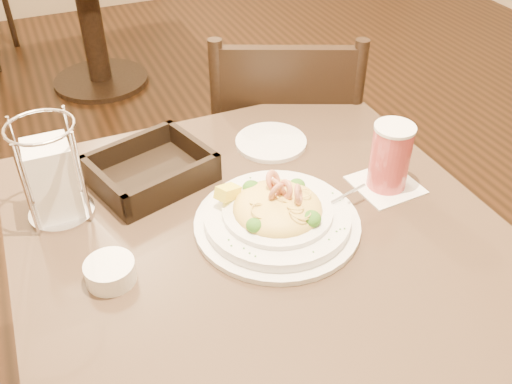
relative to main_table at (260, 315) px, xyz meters
name	(u,v)px	position (x,y,z in m)	size (l,w,h in m)	color
main_table	(260,315)	(0.00, 0.00, 0.00)	(0.90, 0.90, 0.76)	black
dining_chair_near	(282,157)	(0.32, 0.56, -0.02)	(0.55, 0.55, 0.93)	black
pasta_bowl	(277,214)	(0.04, 0.00, 0.27)	(0.35, 0.32, 0.10)	white
drink_glass	(390,157)	(0.30, 0.03, 0.31)	(0.14, 0.14, 0.14)	white
bread_basket	(151,172)	(-0.15, 0.24, 0.26)	(0.27, 0.25, 0.06)	black
napkin_caddy	(53,177)	(-0.34, 0.20, 0.33)	(0.13, 0.13, 0.20)	silver
side_plate	(271,142)	(0.14, 0.27, 0.25)	(0.16, 0.16, 0.01)	white
butter_ramekin	(110,272)	(-0.29, -0.01, 0.26)	(0.09, 0.09, 0.04)	white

